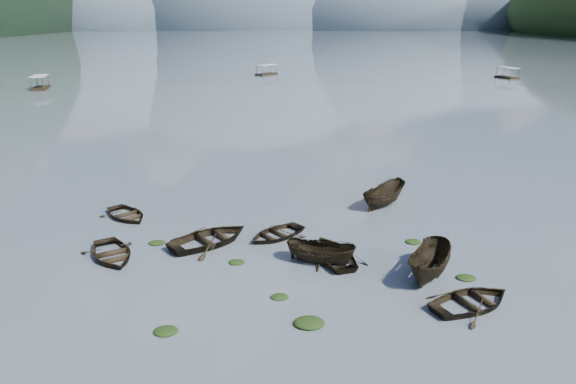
{
  "coord_description": "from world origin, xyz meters",
  "views": [
    {
      "loc": [
        -0.4,
        -19.28,
        12.5
      ],
      "look_at": [
        0.0,
        12.0,
        2.0
      ],
      "focal_mm": 32.0,
      "sensor_mm": 36.0,
      "label": 1
    }
  ],
  "objects_px": {
    "pontoon_left": "(41,89)",
    "pontoon_centre": "(267,75)",
    "rowboat_3": "(333,257)",
    "rowboat_0": "(112,257)"
  },
  "relations": [
    {
      "from": "rowboat_3",
      "to": "pontoon_left",
      "type": "bearing_deg",
      "value": -71.45
    },
    {
      "from": "rowboat_0",
      "to": "pontoon_left",
      "type": "distance_m",
      "value": 82.47
    },
    {
      "from": "pontoon_left",
      "to": "pontoon_centre",
      "type": "bearing_deg",
      "value": 18.46
    },
    {
      "from": "rowboat_0",
      "to": "rowboat_3",
      "type": "distance_m",
      "value": 12.29
    },
    {
      "from": "rowboat_3",
      "to": "rowboat_0",
      "type": "bearing_deg",
      "value": -15.64
    },
    {
      "from": "pontoon_left",
      "to": "pontoon_centre",
      "type": "relative_size",
      "value": 1.06
    },
    {
      "from": "rowboat_0",
      "to": "pontoon_centre",
      "type": "height_order",
      "value": "pontoon_centre"
    },
    {
      "from": "rowboat_3",
      "to": "pontoon_centre",
      "type": "xyz_separation_m",
      "value": [
        -6.42,
        100.45,
        0.0
      ]
    },
    {
      "from": "rowboat_3",
      "to": "pontoon_centre",
      "type": "height_order",
      "value": "pontoon_centre"
    },
    {
      "from": "pontoon_centre",
      "to": "pontoon_left",
      "type": "bearing_deg",
      "value": -110.03
    }
  ]
}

